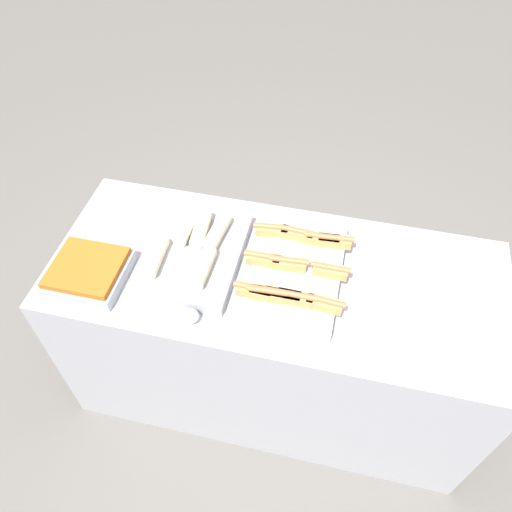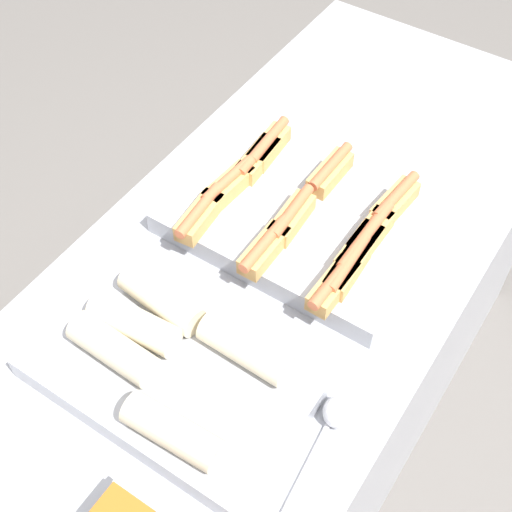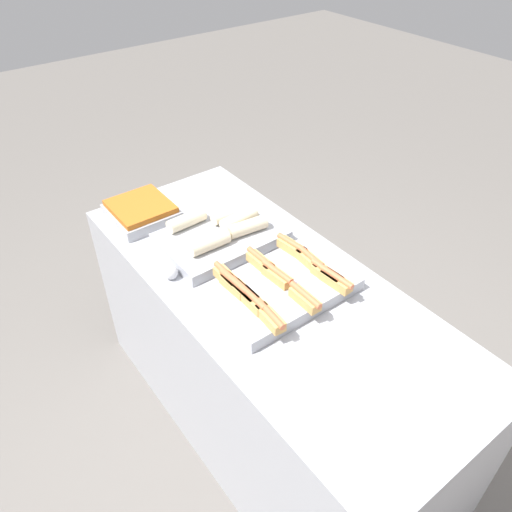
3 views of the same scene
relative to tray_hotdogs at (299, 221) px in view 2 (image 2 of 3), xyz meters
The scene contains 5 objects.
ground_plane 0.91m from the tray_hotdogs, behind, with size 12.00×12.00×0.00m, color slate.
counter 0.48m from the tray_hotdogs, behind, with size 1.75×0.73×0.87m.
tray_hotdogs is the anchor object (origin of this frame).
tray_wraps 0.39m from the tray_hotdogs, behind, with size 0.34×0.48×0.11m.
serving_spoon_near 0.43m from the tray_hotdogs, 140.22° to the right, with size 0.23×0.06×0.06m.
Camera 2 is at (-0.78, -0.46, 1.98)m, focal length 50.00 mm.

